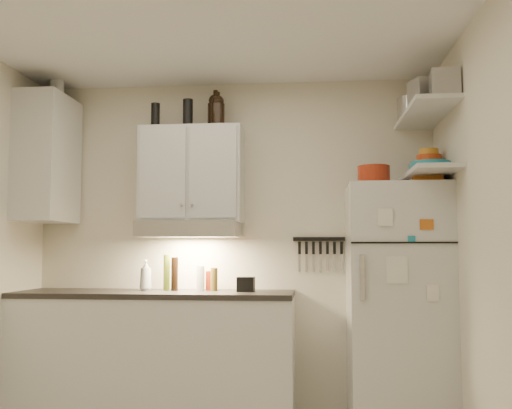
{
  "coord_description": "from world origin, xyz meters",
  "views": [
    {
      "loc": [
        0.64,
        -3.06,
        1.22
      ],
      "look_at": [
        0.25,
        0.9,
        1.55
      ],
      "focal_mm": 40.0,
      "sensor_mm": 36.0,
      "label": 1
    }
  ],
  "objects": [
    {
      "name": "right_wall",
      "position": [
        1.61,
        0.0,
        1.3
      ],
      "size": [
        0.02,
        3.0,
        2.6
      ],
      "primitive_type": "cube",
      "color": "beige",
      "rests_on": "ground"
    },
    {
      "name": "shelf_hi",
      "position": [
        1.45,
        1.02,
        2.2
      ],
      "size": [
        0.3,
        0.95,
        0.03
      ],
      "primitive_type": "cube",
      "color": "silver",
      "rests_on": "right_wall"
    },
    {
      "name": "tin_b",
      "position": [
        1.51,
        0.67,
        2.3
      ],
      "size": [
        0.2,
        0.2,
        0.18
      ],
      "primitive_type": "cube",
      "rotation": [
        0.0,
        0.0,
        -0.1
      ],
      "color": "#AAAAAD",
      "rests_on": "shelf_hi"
    },
    {
      "name": "red_jar",
      "position": [
        -0.15,
        1.35,
        0.99
      ],
      "size": [
        0.08,
        0.08,
        0.15
      ],
      "primitive_type": "cylinder",
      "rotation": [
        0.0,
        0.0,
        0.04
      ],
      "color": "maroon",
      "rests_on": "countertop"
    },
    {
      "name": "vinegar_bottle",
      "position": [
        -0.42,
        1.26,
        1.05
      ],
      "size": [
        0.06,
        0.06,
        0.26
      ],
      "primitive_type": "cylinder",
      "rotation": [
        0.0,
        0.0,
        -0.16
      ],
      "color": "black",
      "rests_on": "countertop"
    },
    {
      "name": "stock_pot",
      "position": [
        1.44,
        1.37,
        2.31
      ],
      "size": [
        0.35,
        0.35,
        0.19
      ],
      "primitive_type": "cylinder",
      "rotation": [
        0.0,
        0.0,
        0.36
      ],
      "color": "silver",
      "rests_on": "shelf_hi"
    },
    {
      "name": "tin_a",
      "position": [
        1.44,
        0.93,
        2.31
      ],
      "size": [
        0.24,
        0.23,
        0.2
      ],
      "primitive_type": "cube",
      "rotation": [
        0.0,
        0.0,
        0.3
      ],
      "color": "#AAAAAD",
      "rests_on": "shelf_hi"
    },
    {
      "name": "bowl_orange",
      "position": [
        1.49,
        1.13,
        1.89
      ],
      "size": [
        0.18,
        0.18,
        0.05
      ],
      "primitive_type": "cylinder",
      "color": "#C33A12",
      "rests_on": "bowl_teal"
    },
    {
      "name": "side_jar",
      "position": [
        -1.41,
        1.27,
        2.53
      ],
      "size": [
        0.15,
        0.15,
        0.15
      ],
      "primitive_type": "cylinder",
      "rotation": [
        0.0,
        0.0,
        0.38
      ],
      "color": "silver",
      "rests_on": "side_cabinet"
    },
    {
      "name": "bowl_teal",
      "position": [
        1.47,
        1.21,
        1.82
      ],
      "size": [
        0.22,
        0.22,
        0.09
      ],
      "primitive_type": "cylinder",
      "color": "teal",
      "rests_on": "shelf_lo"
    },
    {
      "name": "range_hood",
      "position": [
        -0.3,
        1.27,
        1.39
      ],
      "size": [
        0.76,
        0.46,
        0.12
      ],
      "primitive_type": "cube",
      "color": "silver",
      "rests_on": "back_wall"
    },
    {
      "name": "upper_cabinet",
      "position": [
        -0.3,
        1.33,
        1.83
      ],
      "size": [
        0.8,
        0.33,
        0.75
      ],
      "primitive_type": "cube",
      "color": "silver",
      "rests_on": "back_wall"
    },
    {
      "name": "spice_jar",
      "position": [
        1.37,
        1.11,
        1.75
      ],
      "size": [
        0.07,
        0.07,
        0.09
      ],
      "primitive_type": "cylinder",
      "rotation": [
        0.0,
        0.0,
        -0.4
      ],
      "color": "silver",
      "rests_on": "fridge"
    },
    {
      "name": "ceiling",
      "position": [
        0.0,
        0.0,
        2.61
      ],
      "size": [
        3.2,
        3.0,
        0.02
      ],
      "primitive_type": "cube",
      "color": "white",
      "rests_on": "ground"
    },
    {
      "name": "book_stack",
      "position": [
        1.45,
        1.05,
        1.74
      ],
      "size": [
        0.23,
        0.27,
        0.08
      ],
      "primitive_type": "cube",
      "rotation": [
        0.0,
        0.0,
        -0.11
      ],
      "color": "#C05E18",
      "rests_on": "fridge"
    },
    {
      "name": "thermos_a",
      "position": [
        -0.34,
        1.31,
        2.31
      ],
      "size": [
        0.08,
        0.08,
        0.23
      ],
      "primitive_type": "cylinder",
      "rotation": [
        0.0,
        0.0,
        0.06
      ],
      "color": "black",
      "rests_on": "upper_cabinet"
    },
    {
      "name": "oil_bottle",
      "position": [
        -0.49,
        1.31,
        1.06
      ],
      "size": [
        0.06,
        0.06,
        0.28
      ],
      "primitive_type": "cylinder",
      "rotation": [
        0.0,
        0.0,
        0.21
      ],
      "color": "#526519",
      "rests_on": "countertop"
    },
    {
      "name": "side_cabinet",
      "position": [
        -1.44,
        1.2,
        1.95
      ],
      "size": [
        0.33,
        0.55,
        1.0
      ],
      "primitive_type": "cube",
      "color": "silver",
      "rests_on": "left_wall"
    },
    {
      "name": "caddy",
      "position": [
        0.14,
        1.21,
        0.98
      ],
      "size": [
        0.13,
        0.1,
        0.11
      ],
      "primitive_type": "cube",
      "rotation": [
        0.0,
        0.0,
        -0.05
      ],
      "color": "black",
      "rests_on": "countertop"
    },
    {
      "name": "growler_b",
      "position": [
        -0.09,
        1.29,
        2.33
      ],
      "size": [
        0.13,
        0.13,
        0.25
      ],
      "primitive_type": null,
      "rotation": [
        0.0,
        0.0,
        0.28
      ],
      "color": "black",
      "rests_on": "upper_cabinet"
    },
    {
      "name": "base_cabinet",
      "position": [
        -0.55,
        1.2,
        0.44
      ],
      "size": [
        2.1,
        0.6,
        0.88
      ],
      "primitive_type": "cube",
      "color": "silver",
      "rests_on": "floor"
    },
    {
      "name": "clear_bottle",
      "position": [
        -0.22,
        1.31,
        1.01
      ],
      "size": [
        0.07,
        0.07,
        0.19
      ],
      "primitive_type": "cylinder",
      "rotation": [
        0.0,
        0.0,
        0.13
      ],
      "color": "silver",
      "rests_on": "countertop"
    },
    {
      "name": "knife_strip",
      "position": [
        0.7,
        1.49,
        1.32
      ],
      "size": [
        0.42,
        0.02,
        0.03
      ],
      "primitive_type": "cube",
      "color": "black",
      "rests_on": "back_wall"
    },
    {
      "name": "pepper_mill",
      "position": [
        -0.11,
        1.28,
        1.01
      ],
      "size": [
        0.07,
        0.07,
        0.18
      ],
      "primitive_type": "cylinder",
      "rotation": [
        0.0,
        0.0,
        0.22
      ],
      "color": "brown",
      "rests_on": "countertop"
    },
    {
      "name": "soap_bottle",
      "position": [
        -0.64,
        1.27,
        1.05
      ],
      "size": [
        0.12,
        0.12,
        0.27
      ],
      "primitive_type": "imported",
      "rotation": [
        0.0,
        0.0,
        -0.17
      ],
      "color": "silver",
      "rests_on": "countertop"
    },
    {
      "name": "shelf_lo",
      "position": [
        1.45,
        1.02,
        1.76
      ],
      "size": [
        0.3,
        0.95,
        0.03
      ],
      "primitive_type": "cube",
      "color": "silver",
      "rests_on": "right_wall"
    },
    {
      "name": "back_wall",
      "position": [
        0.0,
        1.51,
        1.3
      ],
      "size": [
        3.2,
        0.02,
        2.6
      ],
      "primitive_type": "cube",
      "color": "beige",
      "rests_on": "ground"
    },
    {
      "name": "plates",
      "position": [
        1.46,
        0.96,
        1.81
      ],
      "size": [
        0.36,
        0.36,
        0.07
      ],
      "primitive_type": "cylinder",
      "rotation": [
        0.0,
        0.0,
        -0.41
      ],
      "color": "teal",
      "rests_on": "shelf_lo"
    },
    {
      "name": "bowl_yellow",
      "position": [
        1.49,
        1.13,
        1.94
      ],
      "size": [
        0.14,
        0.14,
        0.04
      ],
      "primitive_type": "cylinder",
      "color": "#C38322",
      "rests_on": "bowl_orange"
    },
    {
      "name": "countertop",
      "position": [
        -0.55,
        1.2,
        0.9
      ],
      "size": [
        2.1,
        0.62,
        0.04
      ],
      "primitive_type": "cube",
      "color": "black",
      "rests_on": "base_cabinet"
    },
    {
      "name": "fridge",
      "position": [
        1.25,
        1.16,
        0.85
      ],
      "size": [
        0.7,
        0.68,
        1.7
      ],
      "primitive_type": "cube",
      "color": "silver",
      "rests_on": "floor"
    },
    {
      "name": "thermos_b",
      "position": [
        -0.6,
        1.3,
        2.3
      ],
      "size": [
        0.09,
        0.09,
        0.2
      ],
      "primitive_type": "cylinder",
      "rotation": [
        0.0,
        0.0,
        0.36
      ],
      "color": "black",
      "rests_on": "upper_cabinet"
    },
    {
      "name": "growler_a",
      "position": [
        -0.13,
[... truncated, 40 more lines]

